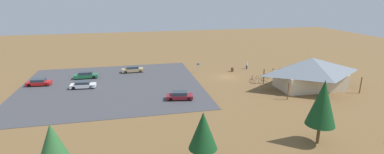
{
  "coord_description": "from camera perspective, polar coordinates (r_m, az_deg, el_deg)",
  "views": [
    {
      "loc": [
        19.96,
        55.09,
        16.98
      ],
      "look_at": [
        7.93,
        2.27,
        1.2
      ],
      "focal_mm": 26.84,
      "sensor_mm": 36.0,
      "label": 1
    }
  ],
  "objects": [
    {
      "name": "bicycle_purple_near_sign",
      "position": [
        60.25,
        11.86,
        -0.13
      ],
      "size": [
        0.74,
        1.61,
        0.83
      ],
      "color": "black",
      "rests_on": "ground"
    },
    {
      "name": "ground",
      "position": [
        61.01,
        6.8,
        -0.04
      ],
      "size": [
        160.0,
        160.0,
        0.0
      ],
      "primitive_type": "plane",
      "color": "brown",
      "rests_on": "ground"
    },
    {
      "name": "bicycle_white_front_row",
      "position": [
        57.72,
        11.97,
        -0.86
      ],
      "size": [
        0.58,
        1.61,
        0.75
      ],
      "color": "black",
      "rests_on": "ground"
    },
    {
      "name": "bicycle_black_trailside",
      "position": [
        67.27,
        15.87,
        1.29
      ],
      "size": [
        0.59,
        1.62,
        0.79
      ],
      "color": "black",
      "rests_on": "ground"
    },
    {
      "name": "car_green_inner_stall",
      "position": [
        63.33,
        -20.34,
        0.36
      ],
      "size": [
        4.71,
        1.77,
        1.43
      ],
      "color": "#1E6B3D",
      "rests_on": "parking_lot_asphalt"
    },
    {
      "name": "parking_lot_asphalt",
      "position": [
        56.91,
        -15.69,
        -1.72
      ],
      "size": [
        33.58,
        31.46,
        0.05
      ],
      "primitive_type": "cube",
      "color": "#424247",
      "rests_on": "ground"
    },
    {
      "name": "bicycle_blue_back_row",
      "position": [
        61.99,
        14.52,
        0.18
      ],
      "size": [
        0.48,
        1.73,
        0.87
      ],
      "color": "black",
      "rests_on": "ground"
    },
    {
      "name": "bicycle_yellow_lone_west",
      "position": [
        64.35,
        16.65,
        0.58
      ],
      "size": [
        1.19,
        1.34,
        0.77
      ],
      "color": "black",
      "rests_on": "ground"
    },
    {
      "name": "bicycle_green_edge_north",
      "position": [
        66.07,
        22.15,
        0.44
      ],
      "size": [
        1.36,
        1.03,
        0.77
      ],
      "color": "black",
      "rests_on": "ground"
    },
    {
      "name": "car_maroon_mid_lot",
      "position": [
        47.7,
        -2.47,
        -3.69
      ],
      "size": [
        4.58,
        2.61,
        1.39
      ],
      "color": "maroon",
      "rests_on": "parking_lot_asphalt"
    },
    {
      "name": "car_white_back_corner",
      "position": [
        56.94,
        -20.85,
        -1.46
      ],
      "size": [
        4.63,
        2.06,
        1.32
      ],
      "color": "white",
      "rests_on": "parking_lot_asphalt"
    },
    {
      "name": "bicycle_red_by_bin",
      "position": [
        67.98,
        19.49,
        1.17
      ],
      "size": [
        0.9,
        1.57,
        0.86
      ],
      "color": "black",
      "rests_on": "ground"
    },
    {
      "name": "visitor_crossing_yard",
      "position": [
        68.33,
        10.83,
        2.33
      ],
      "size": [
        0.4,
        0.37,
        1.7
      ],
      "color": "#2D3347",
      "rests_on": "ground"
    },
    {
      "name": "bike_pavilion",
      "position": [
        56.95,
        22.56,
        1.11
      ],
      "size": [
        14.57,
        9.34,
        5.81
      ],
      "color": "beige",
      "rests_on": "ground"
    },
    {
      "name": "bicycle_orange_yard_center",
      "position": [
        68.11,
        17.13,
        1.38
      ],
      "size": [
        1.24,
        1.28,
        0.75
      ],
      "color": "black",
      "rests_on": "ground"
    },
    {
      "name": "lot_sign",
      "position": [
        63.88,
        1.21,
        2.13
      ],
      "size": [
        0.56,
        0.08,
        2.2
      ],
      "color": "#99999E",
      "rests_on": "ground"
    },
    {
      "name": "car_tan_near_entry",
      "position": [
        65.39,
        -11.71,
        1.5
      ],
      "size": [
        4.69,
        1.84,
        1.35
      ],
      "color": "tan",
      "rests_on": "parking_lot_asphalt"
    },
    {
      "name": "bicycle_purple_edge_south",
      "position": [
        68.82,
        21.16,
        1.14
      ],
      "size": [
        1.69,
        0.55,
        0.78
      ],
      "color": "black",
      "rests_on": "ground"
    },
    {
      "name": "car_red_front_row",
      "position": [
        62.15,
        -28.16,
        -0.92
      ],
      "size": [
        4.5,
        2.21,
        1.3
      ],
      "color": "red",
      "rests_on": "parking_lot_asphalt"
    },
    {
      "name": "pine_mideast",
      "position": [
        35.81,
        24.51,
        -4.72
      ],
      "size": [
        3.35,
        3.35,
        7.79
      ],
      "color": "brown",
      "rests_on": "ground"
    },
    {
      "name": "trash_bin",
      "position": [
        65.5,
        8.01,
        1.46
      ],
      "size": [
        0.6,
        0.6,
        0.9
      ],
      "primitive_type": "cylinder",
      "color": "brown",
      "rests_on": "ground"
    },
    {
      "name": "bicycle_black_lone_east",
      "position": [
        70.29,
        19.25,
        1.64
      ],
      "size": [
        0.96,
        1.5,
        0.82
      ],
      "color": "black",
      "rests_on": "ground"
    },
    {
      "name": "pine_far_west",
      "position": [
        28.9,
        2.22,
        -10.62
      ],
      "size": [
        2.92,
        2.92,
        5.91
      ],
      "color": "brown",
      "rests_on": "ground"
    },
    {
      "name": "bicycle_teal_near_porch",
      "position": [
        57.96,
        13.8,
        -0.88
      ],
      "size": [
        1.16,
        1.4,
        0.83
      ],
      "color": "black",
      "rests_on": "ground"
    },
    {
      "name": "bicycle_silver_yard_front",
      "position": [
        60.97,
        13.31,
        -0.03
      ],
      "size": [
        1.71,
        0.48,
        0.78
      ],
      "color": "black",
      "rests_on": "ground"
    }
  ]
}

